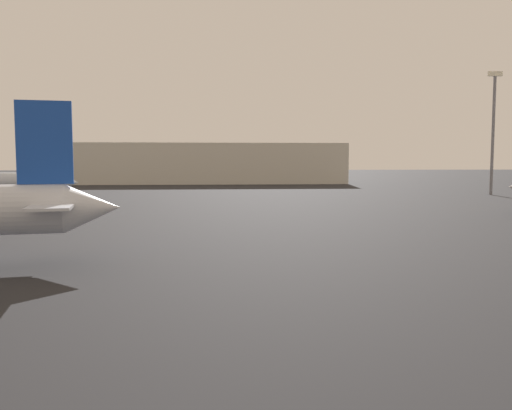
# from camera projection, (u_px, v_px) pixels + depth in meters

# --- Properties ---
(light_mast_right) EXTENTS (2.40, 0.50, 21.06)m
(light_mast_right) POSITION_uv_depth(u_px,v_px,m) (493.00, 126.00, 91.85)
(light_mast_right) COLOR slate
(light_mast_right) RESTS_ON ground_plane
(terminal_building) EXTENTS (75.05, 19.02, 10.15)m
(terminal_building) POSITION_uv_depth(u_px,v_px,m) (197.00, 163.00, 138.69)
(terminal_building) COLOR beige
(terminal_building) RESTS_ON ground_plane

